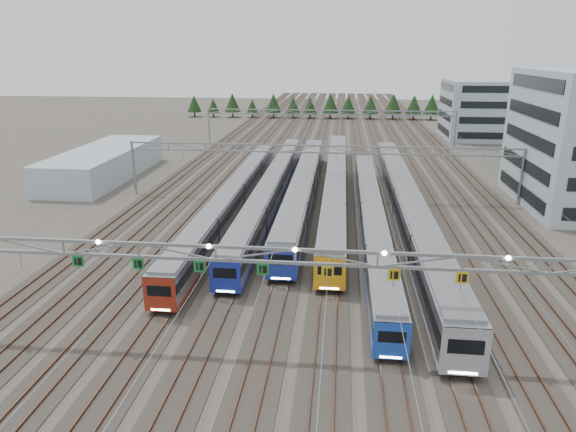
# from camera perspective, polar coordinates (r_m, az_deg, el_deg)

# --- Properties ---
(ground) EXTENTS (400.00, 400.00, 0.00)m
(ground) POSITION_cam_1_polar(r_m,az_deg,el_deg) (38.76, 0.76, -14.53)
(ground) COLOR #47423A
(ground) RESTS_ON ground
(track_bed) EXTENTS (54.00, 260.00, 5.42)m
(track_bed) POSITION_cam_1_polar(r_m,az_deg,el_deg) (133.98, 4.76, 9.66)
(track_bed) COLOR #2D2823
(track_bed) RESTS_ON ground
(train_a) EXTENTS (2.73, 59.59, 3.55)m
(train_a) POSITION_cam_1_polar(r_m,az_deg,el_deg) (69.71, -5.96, 2.26)
(train_a) COLOR black
(train_a) RESTS_ON ground
(train_b) EXTENTS (2.80, 61.95, 3.65)m
(train_b) POSITION_cam_1_polar(r_m,az_deg,el_deg) (73.68, -1.74, 3.25)
(train_b) COLOR black
(train_b) RESTS_ON ground
(train_c) EXTENTS (3.02, 56.63, 3.93)m
(train_c) POSITION_cam_1_polar(r_m,az_deg,el_deg) (73.54, 1.78, 3.34)
(train_c) COLOR black
(train_c) RESTS_ON ground
(train_d) EXTENTS (2.88, 65.34, 3.75)m
(train_d) POSITION_cam_1_polar(r_m,az_deg,el_deg) (76.12, 5.32, 3.70)
(train_d) COLOR black
(train_d) RESTS_ON ground
(train_e) EXTENTS (2.58, 56.95, 3.35)m
(train_e) POSITION_cam_1_polar(r_m,az_deg,el_deg) (62.50, 9.23, 0.15)
(train_e) COLOR black
(train_e) RESTS_ON ground
(train_f) EXTENTS (3.15, 67.63, 4.11)m
(train_f) POSITION_cam_1_polar(r_m,az_deg,el_deg) (66.48, 12.96, 1.35)
(train_f) COLOR black
(train_f) RESTS_ON ground
(gantry_near) EXTENTS (56.36, 0.61, 8.08)m
(gantry_near) POSITION_cam_1_polar(r_m,az_deg,el_deg) (35.35, 0.72, -4.90)
(gantry_near) COLOR gray
(gantry_near) RESTS_ON ground
(gantry_mid) EXTENTS (56.36, 0.36, 8.00)m
(gantry_mid) POSITION_cam_1_polar(r_m,az_deg,el_deg) (74.02, 3.65, 6.72)
(gantry_mid) COLOR gray
(gantry_mid) RESTS_ON ground
(gantry_far) EXTENTS (56.36, 0.36, 8.00)m
(gantry_far) POSITION_cam_1_polar(r_m,az_deg,el_deg) (118.46, 4.63, 10.96)
(gantry_far) COLOR gray
(gantry_far) RESTS_ON ground
(depot_bldg_mid) EXTENTS (14.00, 16.00, 12.50)m
(depot_bldg_mid) POSITION_cam_1_polar(r_m,az_deg,el_deg) (106.43, 28.34, 8.01)
(depot_bldg_mid) COLOR #A7BEC8
(depot_bldg_mid) RESTS_ON ground
(depot_bldg_north) EXTENTS (22.00, 18.00, 13.89)m
(depot_bldg_north) POSITION_cam_1_polar(r_m,az_deg,el_deg) (136.76, 21.66, 10.95)
(depot_bldg_north) COLOR #A7BEC8
(depot_bldg_north) RESTS_ON ground
(west_shed) EXTENTS (10.00, 30.00, 4.78)m
(west_shed) POSITION_cam_1_polar(r_m,az_deg,el_deg) (93.34, -19.76, 5.55)
(west_shed) COLOR #A7BEC8
(west_shed) RESTS_ON ground
(treeline) EXTENTS (100.10, 5.60, 7.02)m
(treeline) POSITION_cam_1_polar(r_m,az_deg,el_deg) (165.24, 5.87, 12.16)
(treeline) COLOR #332114
(treeline) RESTS_ON ground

